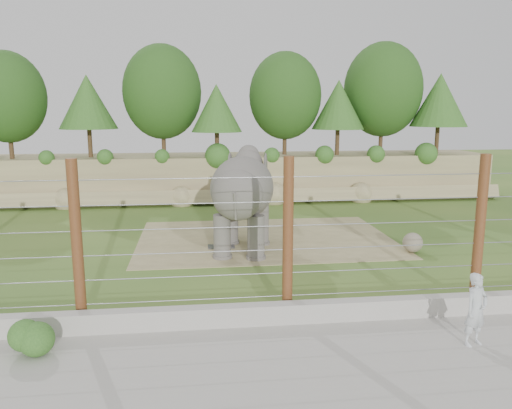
{
  "coord_description": "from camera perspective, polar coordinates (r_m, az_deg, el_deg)",
  "views": [
    {
      "loc": [
        -2.2,
        -16.17,
        5.07
      ],
      "look_at": [
        0.0,
        2.0,
        1.6
      ],
      "focal_mm": 35.0,
      "sensor_mm": 36.0,
      "label": 1
    }
  ],
  "objects": [
    {
      "name": "zookeeper",
      "position": [
        12.02,
        23.84,
        -10.93
      ],
      "size": [
        0.69,
        0.57,
        1.62
      ],
      "primitive_type": "imported",
      "rotation": [
        0.0,
        0.0,
        0.35
      ],
      "color": "silver",
      "rests_on": "walkway"
    },
    {
      "name": "barrier_fence",
      "position": [
        12.26,
        3.67,
        -3.79
      ],
      "size": [
        20.26,
        0.26,
        4.0
      ],
      "color": "#572212",
      "rests_on": "ground"
    },
    {
      "name": "dirt_patch",
      "position": [
        20.01,
        1.08,
        -3.91
      ],
      "size": [
        10.0,
        7.0,
        0.02
      ],
      "primitive_type": "cube",
      "color": "#95885A",
      "rests_on": "ground"
    },
    {
      "name": "retaining_wall",
      "position": [
        12.36,
        4.0,
        -12.24
      ],
      "size": [
        26.0,
        0.35,
        0.5
      ],
      "primitive_type": "cube",
      "color": "#B0ACA4",
      "rests_on": "ground"
    },
    {
      "name": "elephant",
      "position": [
        17.91,
        -1.57,
        0.26
      ],
      "size": [
        2.85,
        4.79,
        3.63
      ],
      "primitive_type": null,
      "rotation": [
        0.0,
        0.0,
        -0.22
      ],
      "color": "#645F59",
      "rests_on": "ground"
    },
    {
      "name": "ground",
      "position": [
        17.09,
        0.81,
        -6.53
      ],
      "size": [
        90.0,
        90.0,
        0.0
      ],
      "primitive_type": "plane",
      "color": "#3D6827",
      "rests_on": "ground"
    },
    {
      "name": "drain_grate",
      "position": [
        18.83,
        -3.99,
        -4.8
      ],
      "size": [
        1.0,
        0.6,
        0.03
      ],
      "primitive_type": "cube",
      "color": "#262628",
      "rests_on": "dirt_patch"
    },
    {
      "name": "walkway",
      "position": [
        10.7,
        6.09,
        -17.58
      ],
      "size": [
        26.0,
        4.0,
        0.01
      ],
      "primitive_type": "cube",
      "color": "#B0ACA4",
      "rests_on": "ground"
    },
    {
      "name": "walkway_shrub",
      "position": [
        11.91,
        -24.16,
        -13.38
      ],
      "size": [
        0.77,
        0.77,
        0.77
      ],
      "primitive_type": "sphere",
      "color": "#305E23",
      "rests_on": "walkway"
    },
    {
      "name": "back_embankment",
      "position": [
        29.0,
        -1.4,
        8.55
      ],
      "size": [
        30.0,
        5.52,
        8.77
      ],
      "color": "#837553",
      "rests_on": "ground"
    },
    {
      "name": "stone_ball",
      "position": [
        18.87,
        17.47,
        -4.17
      ],
      "size": [
        0.71,
        0.71,
        0.71
      ],
      "primitive_type": "sphere",
      "color": "gray",
      "rests_on": "dirt_patch"
    }
  ]
}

